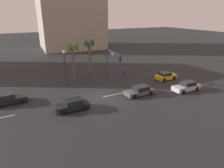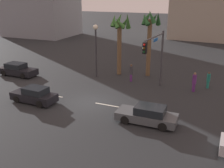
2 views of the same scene
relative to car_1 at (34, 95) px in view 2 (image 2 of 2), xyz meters
name	(u,v)px [view 2 (image 2 of 2)]	position (x,y,z in m)	size (l,w,h in m)	color
ground_plane	(92,102)	(4.67, 1.91, -0.64)	(220.00, 220.00, 0.00)	#232628
lane_stripe_2	(53,95)	(0.51, 1.91, -0.63)	(2.28, 0.14, 0.01)	silver
lane_stripe_3	(108,105)	(6.25, 1.91, -0.63)	(2.40, 0.14, 0.01)	silver
lane_stripe_4	(130,109)	(8.26, 1.91, -0.63)	(1.95, 0.14, 0.01)	silver
car_1	(34,95)	(0.00, 0.00, 0.00)	(4.18, 1.90, 1.40)	black
car_2	(147,115)	(10.26, 0.14, -0.02)	(4.52, 1.91, 1.35)	#474C51
car_4	(18,70)	(-7.06, 5.73, 0.02)	(4.56, 1.91, 1.45)	black
traffic_signal	(156,52)	(9.02, 6.88, 3.27)	(0.61, 5.44, 5.69)	#38383D
streetlamp	(96,41)	(1.65, 8.94, 3.53)	(0.56, 0.56, 5.92)	#2D2D33
pedestrian_0	(194,82)	(12.59, 8.31, 0.38)	(0.44, 0.44, 1.94)	#59266B
pedestrian_1	(131,72)	(5.91, 8.85, 0.39)	(0.49, 0.49, 1.93)	#59266B
pedestrian_2	(208,80)	(13.79, 9.88, 0.26)	(0.45, 0.45, 1.72)	#1E7266
palm_tree_0	(150,30)	(7.04, 11.63, 4.70)	(2.29, 2.22, 7.53)	brown
palm_tree_1	(120,31)	(3.77, 10.92, 4.40)	(2.34, 2.39, 7.21)	brown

